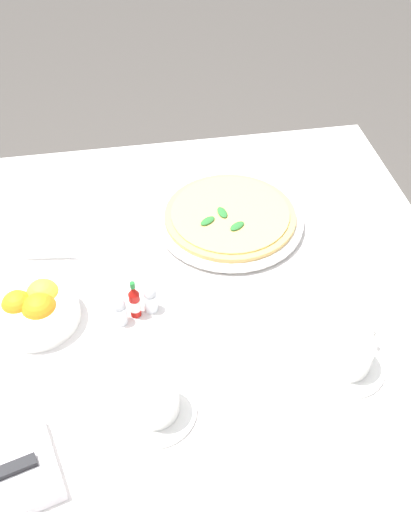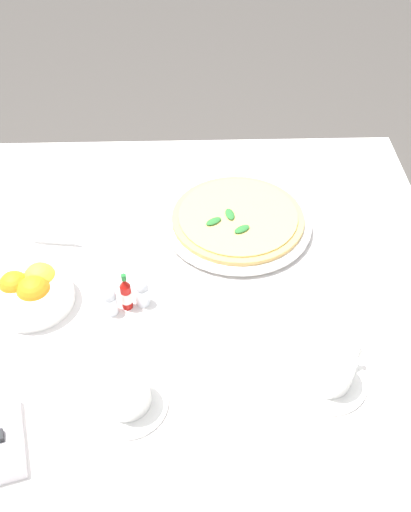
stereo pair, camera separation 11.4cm
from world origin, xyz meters
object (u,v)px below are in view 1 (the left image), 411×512
object	(u,v)px
salt_shaker	(120,312)
menu_card	(44,247)
pizza	(230,215)
pepper_shaker	(150,300)
citrus_bowl	(36,308)
hot_sauce_bottle	(135,303)
coffee_cup_back_corner	(154,400)
coffee_cup_left_edge	(349,355)
pizza_plate	(230,220)

from	to	relation	value
salt_shaker	menu_card	size ratio (longest dim) A/B	0.63
pizza	pepper_shaker	xyz separation A→B (m)	(0.19, 0.21, 0.00)
salt_shaker	citrus_bowl	bearing A→B (deg)	-12.09
pizza	salt_shaker	xyz separation A→B (m)	(0.24, 0.23, 0.00)
hot_sauce_bottle	citrus_bowl	bearing A→B (deg)	-6.94
coffee_cup_back_corner	salt_shaker	distance (m)	0.20
coffee_cup_back_corner	menu_card	world-z (taller)	coffee_cup_back_corner
citrus_bowl	menu_card	bearing A→B (deg)	-93.89
pizza	citrus_bowl	size ratio (longest dim) A/B	1.83
citrus_bowl	coffee_cup_left_edge	bearing A→B (deg)	159.58
salt_shaker	menu_card	xyz separation A→B (m)	(0.13, -0.19, 0.00)
pepper_shaker	hot_sauce_bottle	bearing A→B (deg)	19.65
pizza_plate	pizza	distance (m)	0.01
pepper_shaker	salt_shaker	bearing A→B (deg)	19.65
menu_card	pizza	bearing A→B (deg)	13.47
salt_shaker	coffee_cup_back_corner	bearing A→B (deg)	102.37
pizza_plate	menu_card	size ratio (longest dim) A/B	3.43
pizza	menu_card	distance (m)	0.38
citrus_bowl	pepper_shaker	distance (m)	0.20
coffee_cup_back_corner	hot_sauce_bottle	bearing A→B (deg)	-86.06
coffee_cup_left_edge	salt_shaker	xyz separation A→B (m)	(0.37, -0.16, -0.00)
pizza_plate	hot_sauce_bottle	xyz separation A→B (m)	(0.22, 0.22, 0.02)
coffee_cup_left_edge	menu_card	distance (m)	0.61
pizza_plate	citrus_bowl	bearing A→B (deg)	26.85
pizza_plate	coffee_cup_back_corner	size ratio (longest dim) A/B	2.32
citrus_bowl	salt_shaker	distance (m)	0.15
hot_sauce_bottle	salt_shaker	size ratio (longest dim) A/B	1.48
hot_sauce_bottle	menu_card	bearing A→B (deg)	-47.39
coffee_cup_back_corner	pepper_shaker	size ratio (longest dim) A/B	2.36
coffee_cup_back_corner	citrus_bowl	distance (m)	0.29
hot_sauce_bottle	coffee_cup_left_edge	bearing A→B (deg)	153.39
pepper_shaker	menu_card	size ratio (longest dim) A/B	0.63
coffee_cup_left_edge	pizza	bearing A→B (deg)	-72.59
hot_sauce_bottle	pepper_shaker	size ratio (longest dim) A/B	1.48
coffee_cup_back_corner	menu_card	size ratio (longest dim) A/B	1.48
coffee_cup_back_corner	coffee_cup_left_edge	bearing A→B (deg)	-174.38
menu_card	pizza_plate	bearing A→B (deg)	13.51
pepper_shaker	coffee_cup_back_corner	bearing A→B (deg)	86.14
pizza_plate	menu_card	xyz separation A→B (m)	(0.38, 0.04, 0.02)
salt_shaker	pepper_shaker	xyz separation A→B (m)	(-0.06, -0.02, 0.00)
coffee_cup_left_edge	salt_shaker	bearing A→B (deg)	-23.51
coffee_cup_left_edge	menu_card	size ratio (longest dim) A/B	1.45
citrus_bowl	pepper_shaker	bearing A→B (deg)	176.85
pizza_plate	pizza	size ratio (longest dim) A/B	1.12
pepper_shaker	pizza_plate	bearing A→B (deg)	-132.12
hot_sauce_bottle	pizza	bearing A→B (deg)	-134.75
pizza_plate	citrus_bowl	world-z (taller)	citrus_bowl
coffee_cup_left_edge	pepper_shaker	xyz separation A→B (m)	(0.31, -0.18, -0.00)
pizza_plate	pepper_shaker	distance (m)	0.28
pizza_plate	hot_sauce_bottle	size ratio (longest dim) A/B	3.71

